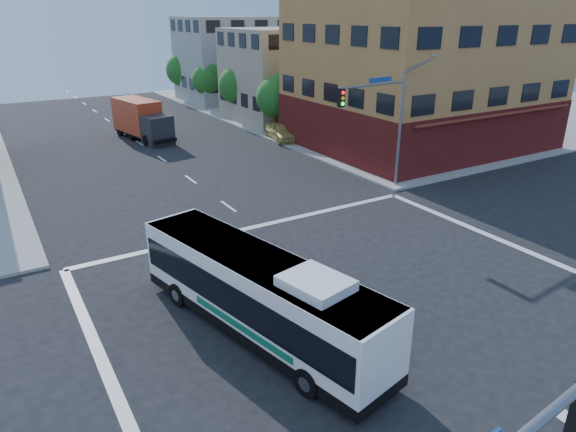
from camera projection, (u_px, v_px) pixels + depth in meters
ground at (374, 310)px, 19.35m from camera, size 120.00×120.00×0.00m
sidewalk_ne at (409, 102)px, 63.95m from camera, size 50.00×50.00×0.15m
corner_building_ne at (422, 73)px, 41.46m from camera, size 18.10×15.44×14.00m
building_east_near at (291, 74)px, 52.86m from camera, size 12.06×10.06×9.00m
building_east_far at (232, 59)px, 63.82m from camera, size 12.06×10.06×10.00m
signal_mast_ne at (382, 112)px, 30.31m from camera, size 7.91×1.13×8.07m
street_tree_a at (277, 95)px, 45.95m from camera, size 3.60×3.60×5.53m
street_tree_b at (238, 83)px, 52.25m from camera, size 3.80×3.80×5.79m
street_tree_c at (208, 78)px, 58.73m from camera, size 3.40×3.40×5.29m
street_tree_d at (183, 68)px, 64.94m from camera, size 4.00×4.00×6.03m
transit_bus at (258, 293)px, 17.46m from camera, size 4.57×11.01×3.19m
box_truck at (142, 121)px, 44.80m from camera, size 3.51×7.80×3.39m
parked_car at (282, 132)px, 44.60m from camera, size 2.56×4.78×1.55m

